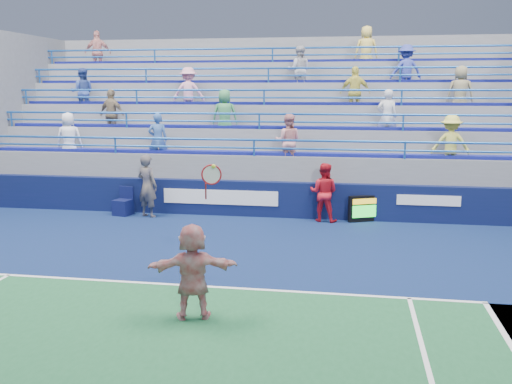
% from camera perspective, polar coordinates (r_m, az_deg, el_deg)
% --- Properties ---
extents(ground, '(120.00, 120.00, 0.00)m').
position_cam_1_polar(ground, '(11.54, -5.92, -9.43)').
color(ground, '#333538').
extents(sponsor_wall, '(18.00, 0.32, 1.10)m').
position_cam_1_polar(sponsor_wall, '(17.54, -0.30, -0.69)').
color(sponsor_wall, '#0A1339').
rests_on(sponsor_wall, ground).
extents(bleacher_stand, '(18.00, 5.60, 6.13)m').
position_cam_1_polar(bleacher_stand, '(21.07, 1.45, 3.89)').
color(bleacher_stand, slate).
rests_on(bleacher_stand, ground).
extents(serve_speed_board, '(1.10, 0.59, 0.80)m').
position_cam_1_polar(serve_speed_board, '(17.14, 11.03, -1.64)').
color(serve_speed_board, black).
rests_on(serve_speed_board, ground).
extents(judge_chair, '(0.59, 0.60, 0.88)m').
position_cam_1_polar(judge_chair, '(18.21, -13.14, -1.40)').
color(judge_chair, '#0D123F').
rests_on(judge_chair, ground).
extents(tennis_player, '(1.62, 0.88, 2.68)m').
position_cam_1_polar(tennis_player, '(9.80, -6.34, -7.88)').
color(tennis_player, silver).
rests_on(tennis_player, ground).
extents(line_judge, '(0.83, 0.69, 1.93)m').
position_cam_1_polar(line_judge, '(17.69, -10.81, 0.59)').
color(line_judge, '#151939').
rests_on(line_judge, ground).
extents(ball_girl, '(0.96, 0.81, 1.75)m').
position_cam_1_polar(ball_girl, '(16.92, 6.78, -0.05)').
color(ball_girl, red).
rests_on(ball_girl, ground).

